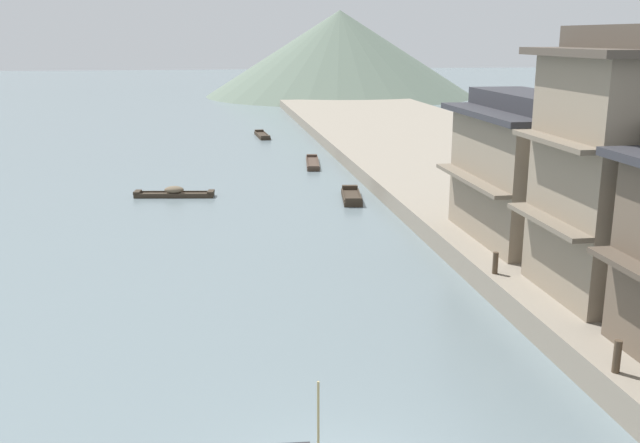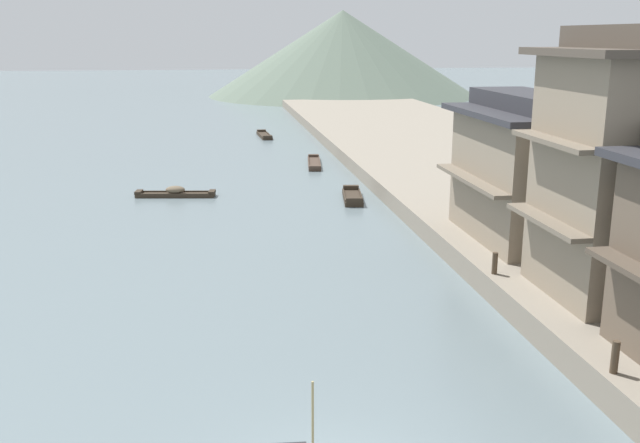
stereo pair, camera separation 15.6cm
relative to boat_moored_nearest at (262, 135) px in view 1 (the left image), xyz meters
name	(u,v)px [view 1 (the left image)]	position (x,y,z in m)	size (l,w,h in m)	color
riverbank_right	(504,178)	(13.70, -25.17, 0.33)	(18.00, 110.00, 0.94)	gray
boat_moored_nearest	(262,135)	(0.00, 0.00, 0.00)	(1.24, 4.78, 0.42)	#33281E
boat_moored_second	(174,193)	(-7.25, -25.54, 0.07)	(4.81, 1.57, 0.64)	#33281E
boat_moored_third	(313,163)	(2.53, -15.99, -0.01)	(1.54, 5.46, 0.39)	#423328
boat_moored_far	(352,197)	(3.08, -28.03, 0.04)	(1.54, 3.91, 0.52)	#33281E
house_waterfront_second	(633,166)	(8.45, -47.34, 5.11)	(6.13, 5.59, 8.74)	gray
house_waterfront_tall	(527,169)	(8.09, -40.35, 3.79)	(5.41, 7.85, 6.14)	gray
mooring_post_dock_near	(617,356)	(5.05, -52.85, 1.24)	(0.20, 0.20, 0.88)	#473828
mooring_post_dock_mid	(495,263)	(5.05, -44.80, 1.20)	(0.20, 0.20, 0.81)	#473828
hill_far_west	(340,53)	(16.21, 47.79, 6.52)	(42.97, 42.97, 13.32)	#5B6B5B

